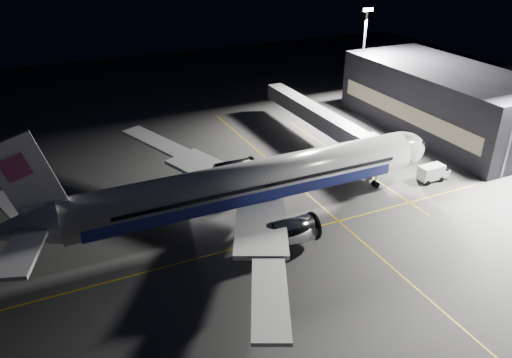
{
  "coord_description": "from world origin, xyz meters",
  "views": [
    {
      "loc": [
        -23.96,
        -52.86,
        35.35
      ],
      "look_at": [
        0.26,
        -0.73,
        6.0
      ],
      "focal_mm": 35.0,
      "sensor_mm": 36.0,
      "label": 1
    }
  ],
  "objects": [
    {
      "name": "guide_line_cross",
      "position": [
        0.0,
        -6.0,
        0.01
      ],
      "size": [
        70.0,
        0.25,
        0.01
      ],
      "primitive_type": "cube",
      "color": "gold",
      "rests_on": "ground"
    },
    {
      "name": "service_truck",
      "position": [
        29.79,
        -1.99,
        1.39
      ],
      "size": [
        5.14,
        2.36,
        2.6
      ],
      "rotation": [
        0.0,
        0.0,
        0.02
      ],
      "color": "silver",
      "rests_on": "ground"
    },
    {
      "name": "guide_line_side",
      "position": [
        22.0,
        10.0,
        0.01
      ],
      "size": [
        0.25,
        40.0,
        0.01
      ],
      "primitive_type": "cube",
      "color": "gold",
      "rests_on": "ground"
    },
    {
      "name": "safety_cone_b",
      "position": [
        6.0,
        13.23,
        0.3
      ],
      "size": [
        0.4,
        0.4,
        0.61
      ],
      "primitive_type": "cone",
      "color": "#E94709",
      "rests_on": "ground"
    },
    {
      "name": "safety_cone_a",
      "position": [
        -4.02,
        10.05,
        0.27
      ],
      "size": [
        0.36,
        0.36,
        0.55
      ],
      "primitive_type": "cone",
      "color": "#E94709",
      "rests_on": "ground"
    },
    {
      "name": "safety_cone_c",
      "position": [
        0.63,
        4.17,
        0.34
      ],
      "size": [
        0.45,
        0.45,
        0.68
      ],
      "primitive_type": "cone",
      "color": "#E94709",
      "rests_on": "ground"
    },
    {
      "name": "baggage_tug",
      "position": [
        -7.6,
        7.99,
        0.91
      ],
      "size": [
        3.2,
        2.83,
        1.98
      ],
      "rotation": [
        0.0,
        0.0,
        0.28
      ],
      "color": "black",
      "rests_on": "ground"
    },
    {
      "name": "ground",
      "position": [
        0.0,
        0.0,
        0.0
      ],
      "size": [
        200.0,
        200.0,
        0.0
      ],
      "primitive_type": "plane",
      "color": "#4C4C4F",
      "rests_on": "ground"
    },
    {
      "name": "floodlight_mast_north",
      "position": [
        40.0,
        31.99,
        12.37
      ],
      "size": [
        2.4,
        0.68,
        20.7
      ],
      "color": "#59595E",
      "rests_on": "ground"
    },
    {
      "name": "terminal",
      "position": [
        45.98,
        14.0,
        6.0
      ],
      "size": [
        18.12,
        40.0,
        12.0
      ],
      "color": "black",
      "rests_on": "ground"
    },
    {
      "name": "guide_line_main",
      "position": [
        10.0,
        0.0,
        0.01
      ],
      "size": [
        0.25,
        80.0,
        0.01
      ],
      "primitive_type": "cube",
      "color": "gold",
      "rests_on": "ground"
    },
    {
      "name": "airliner",
      "position": [
        -1.08,
        0.0,
        5.16
      ],
      "size": [
        61.48,
        54.22,
        16.64
      ],
      "color": "silver",
      "rests_on": "ground"
    },
    {
      "name": "jet_bridge",
      "position": [
        22.0,
        18.06,
        4.58
      ],
      "size": [
        3.6,
        34.4,
        6.3
      ],
      "color": "#B2B2B7",
      "rests_on": "ground"
    }
  ]
}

